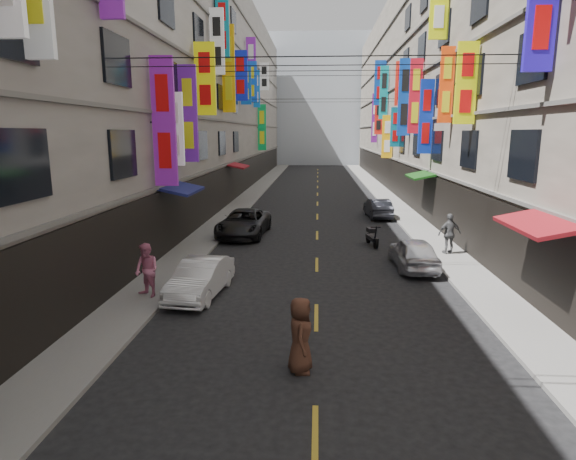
# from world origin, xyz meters

# --- Properties ---
(sidewalk_left) EXTENTS (2.00, 90.00, 0.12)m
(sidewalk_left) POSITION_xyz_m (-6.00, 42.00, 0.06)
(sidewalk_left) COLOR slate
(sidewalk_left) RESTS_ON ground
(sidewalk_right) EXTENTS (2.00, 90.00, 0.12)m
(sidewalk_right) POSITION_xyz_m (6.00, 42.00, 0.06)
(sidewalk_right) COLOR slate
(sidewalk_right) RESTS_ON ground
(building_row_left) EXTENTS (10.14, 90.00, 19.00)m
(building_row_left) POSITION_xyz_m (-11.99, 42.00, 9.49)
(building_row_left) COLOR gray
(building_row_left) RESTS_ON ground
(building_row_right) EXTENTS (10.14, 90.00, 19.00)m
(building_row_right) POSITION_xyz_m (11.99, 42.00, 9.49)
(building_row_right) COLOR #A5998A
(building_row_right) RESTS_ON ground
(haze_block) EXTENTS (18.00, 8.00, 22.00)m
(haze_block) POSITION_xyz_m (0.00, 92.00, 11.00)
(haze_block) COLOR #A6AFB9
(haze_block) RESTS_ON ground
(shop_signage) EXTENTS (14.00, 55.00, 11.48)m
(shop_signage) POSITION_xyz_m (-0.03, 34.92, 9.13)
(shop_signage) COLOR #1F0FB4
(shop_signage) RESTS_ON ground
(street_awnings) EXTENTS (13.99, 35.20, 0.41)m
(street_awnings) POSITION_xyz_m (-1.26, 26.00, 3.00)
(street_awnings) COLOR #144B20
(street_awnings) RESTS_ON ground
(overhead_cables) EXTENTS (14.00, 38.04, 1.24)m
(overhead_cables) POSITION_xyz_m (0.00, 30.00, 8.80)
(overhead_cables) COLOR black
(overhead_cables) RESTS_ON ground
(lane_markings) EXTENTS (0.12, 80.20, 0.01)m
(lane_markings) POSITION_xyz_m (0.00, 39.00, 0.00)
(lane_markings) COLOR gold
(lane_markings) RESTS_ON ground
(scooter_far_right) EXTENTS (0.62, 1.79, 1.14)m
(scooter_far_right) POSITION_xyz_m (2.73, 27.70, 0.44)
(scooter_far_right) COLOR black
(scooter_far_right) RESTS_ON ground
(car_left_mid) EXTENTS (1.75, 3.99, 1.27)m
(car_left_mid) POSITION_xyz_m (-4.00, 19.72, 0.64)
(car_left_mid) COLOR white
(car_left_mid) RESTS_ON ground
(car_left_far) EXTENTS (2.67, 5.26, 1.43)m
(car_left_far) POSITION_xyz_m (-4.00, 29.65, 0.71)
(car_left_far) COLOR black
(car_left_far) RESTS_ON ground
(car_right_mid) EXTENTS (1.71, 3.95, 1.33)m
(car_right_mid) POSITION_xyz_m (3.99, 23.65, 0.66)
(car_right_mid) COLOR silver
(car_right_mid) RESTS_ON ground
(car_right_far) EXTENTS (1.62, 3.96, 1.28)m
(car_right_far) POSITION_xyz_m (4.00, 35.89, 0.64)
(car_right_far) COLOR #26262E
(car_right_far) RESTS_ON ground
(pedestrian_lfar) EXTENTS (1.07, 0.99, 1.82)m
(pedestrian_lfar) POSITION_xyz_m (-5.69, 19.23, 1.03)
(pedestrian_lfar) COLOR pink
(pedestrian_lfar) RESTS_ON sidewalk_left
(pedestrian_rfar) EXTENTS (1.20, 0.86, 1.85)m
(pedestrian_rfar) POSITION_xyz_m (6.01, 25.83, 1.05)
(pedestrian_rfar) COLOR #545456
(pedestrian_rfar) RESTS_ON sidewalk_right
(pedestrian_crossing) EXTENTS (0.63, 0.91, 1.83)m
(pedestrian_crossing) POSITION_xyz_m (-0.37, 14.56, 0.91)
(pedestrian_crossing) COLOR #4F2D1F
(pedestrian_crossing) RESTS_ON ground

